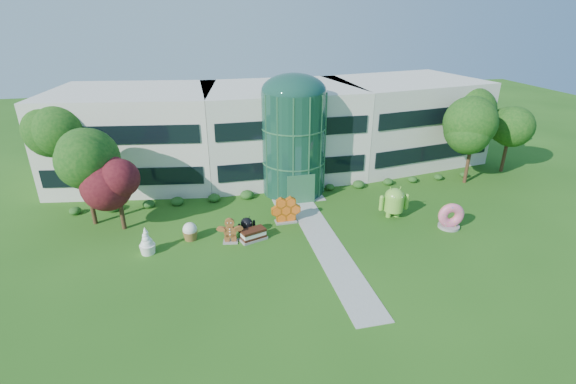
{
  "coord_description": "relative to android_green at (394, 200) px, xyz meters",
  "views": [
    {
      "loc": [
        -9.15,
        -25.15,
        16.71
      ],
      "look_at": [
        -1.93,
        6.0,
        2.6
      ],
      "focal_mm": 26.0,
      "sensor_mm": 36.0,
      "label": 1
    }
  ],
  "objects": [
    {
      "name": "ground",
      "position": [
        -7.14,
        -4.5,
        -1.56
      ],
      "size": [
        140.0,
        140.0,
        0.0
      ],
      "primitive_type": "plane",
      "color": "#215114",
      "rests_on": "ground"
    },
    {
      "name": "atrium",
      "position": [
        -7.14,
        7.5,
        3.34
      ],
      "size": [
        6.0,
        6.0,
        9.8
      ],
      "primitive_type": "cylinder",
      "color": "#194738",
      "rests_on": "ground"
    },
    {
      "name": "donut",
      "position": [
        3.65,
        -2.9,
        -0.43
      ],
      "size": [
        2.31,
        1.39,
        2.26
      ],
      "primitive_type": null,
      "rotation": [
        0.0,
        0.0,
        -0.17
      ],
      "color": "#D55172",
      "rests_on": "ground"
    },
    {
      "name": "android_green",
      "position": [
        0.0,
        0.0,
        0.0
      ],
      "size": [
        2.9,
        2.07,
        3.12
      ],
      "primitive_type": null,
      "rotation": [
        0.0,
        0.0,
        -0.09
      ],
      "color": "#72B73A",
      "rests_on": "ground"
    },
    {
      "name": "walkway",
      "position": [
        -7.14,
        -2.5,
        -1.54
      ],
      "size": [
        2.4,
        20.0,
        0.04
      ],
      "primitive_type": "cube",
      "color": "#9E9E93",
      "rests_on": "ground"
    },
    {
      "name": "honeycomb",
      "position": [
        -9.35,
        1.08,
        -0.51
      ],
      "size": [
        2.69,
        1.0,
        2.1
      ],
      "primitive_type": null,
      "rotation": [
        0.0,
        0.0,
        0.02
      ],
      "color": "orange",
      "rests_on": "ground"
    },
    {
      "name": "gingerbread",
      "position": [
        -14.28,
        -1.18,
        -0.51
      ],
      "size": [
        2.38,
        1.25,
        2.09
      ],
      "primitive_type": null,
      "rotation": [
        0.0,
        0.0,
        -0.17
      ],
      "color": "brown",
      "rests_on": "ground"
    },
    {
      "name": "android_black",
      "position": [
        -12.88,
        -0.33,
        -0.68
      ],
      "size": [
        1.77,
        1.41,
        1.75
      ],
      "primitive_type": null,
      "rotation": [
        0.0,
        0.0,
        0.27
      ],
      "color": "black",
      "rests_on": "ground"
    },
    {
      "name": "froyo",
      "position": [
        -20.43,
        -1.41,
        -0.49
      ],
      "size": [
        1.48,
        1.48,
        2.14
      ],
      "primitive_type": null,
      "rotation": [
        0.0,
        0.0,
        -0.21
      ],
      "color": "white",
      "rests_on": "ground"
    },
    {
      "name": "trees_backdrop",
      "position": [
        -7.14,
        8.5,
        2.64
      ],
      "size": [
        52.0,
        8.0,
        8.4
      ],
      "primitive_type": null,
      "color": "#114010",
      "rests_on": "ground"
    },
    {
      "name": "tree_red",
      "position": [
        -22.64,
        3.0,
        1.44
      ],
      "size": [
        4.0,
        4.0,
        6.0
      ],
      "primitive_type": null,
      "color": "#3F0C14",
      "rests_on": "ground"
    },
    {
      "name": "ice_cream_sandwich",
      "position": [
        -12.5,
        -1.23,
        -1.09
      ],
      "size": [
        2.31,
        1.66,
        0.93
      ],
      "primitive_type": null,
      "rotation": [
        0.0,
        0.0,
        0.33
      ],
      "color": "black",
      "rests_on": "ground"
    },
    {
      "name": "building",
      "position": [
        -7.14,
        13.5,
        3.09
      ],
      "size": [
        46.0,
        15.0,
        9.3
      ],
      "primitive_type": null,
      "color": "beige",
      "rests_on": "ground"
    },
    {
      "name": "cupcake",
      "position": [
        -17.31,
        -0.03,
        -0.83
      ],
      "size": [
        1.38,
        1.38,
        1.45
      ],
      "primitive_type": null,
      "rotation": [
        0.0,
        0.0,
        -0.16
      ],
      "color": "white",
      "rests_on": "ground"
    }
  ]
}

